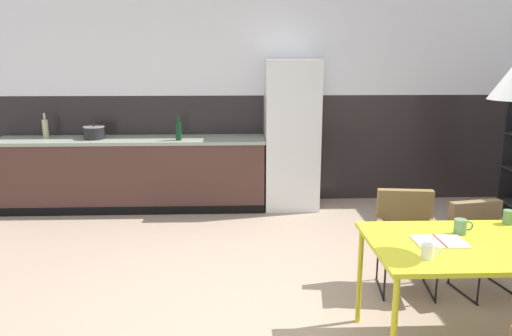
# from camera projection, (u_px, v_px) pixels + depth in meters

# --- Properties ---
(ground_plane) EXTENTS (9.06, 9.06, 0.00)m
(ground_plane) POSITION_uv_depth(u_px,v_px,m) (287.00, 327.00, 3.57)
(ground_plane) COLOR tan
(back_wall_splashback_dark) EXTENTS (6.97, 0.12, 1.40)m
(back_wall_splashback_dark) POSITION_uv_depth(u_px,v_px,m) (263.00, 148.00, 6.62)
(back_wall_splashback_dark) COLOR #282222
(back_wall_splashback_dark) RESTS_ON ground
(back_wall_panel_upper) EXTENTS (6.97, 0.12, 1.40)m
(back_wall_panel_upper) POSITION_uv_depth(u_px,v_px,m) (263.00, 40.00, 6.31)
(back_wall_panel_upper) COLOR white
(back_wall_panel_upper) RESTS_ON back_wall_splashback_dark
(kitchen_counter) EXTENTS (3.35, 0.63, 0.90)m
(kitchen_counter) POSITION_uv_depth(u_px,v_px,m) (132.00, 173.00, 6.27)
(kitchen_counter) COLOR #492D27
(kitchen_counter) RESTS_ON ground
(refrigerator_column) EXTENTS (0.67, 0.60, 1.86)m
(refrigerator_column) POSITION_uv_depth(u_px,v_px,m) (291.00, 135.00, 6.24)
(refrigerator_column) COLOR silver
(refrigerator_column) RESTS_ON ground
(dining_table) EXTENTS (1.58, 0.87, 0.76)m
(dining_table) POSITION_uv_depth(u_px,v_px,m) (494.00, 250.00, 3.14)
(dining_table) COLOR gold
(dining_table) RESTS_ON ground
(armchair_corner_seat) EXTENTS (0.56, 0.55, 0.72)m
(armchair_corner_seat) POSITION_uv_depth(u_px,v_px,m) (484.00, 234.00, 4.07)
(armchair_corner_seat) COLOR brown
(armchair_corner_seat) RESTS_ON ground
(armchair_near_window) EXTENTS (0.54, 0.53, 0.81)m
(armchair_near_window) POSITION_uv_depth(u_px,v_px,m) (406.00, 229.00, 4.09)
(armchair_near_window) COLOR brown
(armchair_near_window) RESTS_ON ground
(open_book) EXTENTS (0.31, 0.23, 0.02)m
(open_book) POSITION_uv_depth(u_px,v_px,m) (440.00, 242.00, 3.13)
(open_book) COLOR white
(open_book) RESTS_ON dining_table
(mug_tall_blue) EXTENTS (0.12, 0.08, 0.10)m
(mug_tall_blue) POSITION_uv_depth(u_px,v_px,m) (509.00, 217.00, 3.46)
(mug_tall_blue) COLOR #5B8456
(mug_tall_blue) RESTS_ON dining_table
(mug_white_ceramic) EXTENTS (0.12, 0.08, 0.09)m
(mug_white_ceramic) POSITION_uv_depth(u_px,v_px,m) (428.00, 251.00, 2.88)
(mug_white_ceramic) COLOR white
(mug_white_ceramic) RESTS_ON dining_table
(mug_glass_clear) EXTENTS (0.13, 0.08, 0.10)m
(mug_glass_clear) POSITION_uv_depth(u_px,v_px,m) (461.00, 227.00, 3.27)
(mug_glass_clear) COLOR #5B8456
(mug_glass_clear) RESTS_ON dining_table
(cooking_pot) EXTENTS (0.26, 0.26, 0.18)m
(cooking_pot) POSITION_uv_depth(u_px,v_px,m) (94.00, 133.00, 6.12)
(cooking_pot) COLOR black
(cooking_pot) RESTS_ON kitchen_counter
(bottle_wine_green) EXTENTS (0.07, 0.07, 0.31)m
(bottle_wine_green) POSITION_uv_depth(u_px,v_px,m) (178.00, 130.00, 6.01)
(bottle_wine_green) COLOR #0F3319
(bottle_wine_green) RESTS_ON kitchen_counter
(bottle_vinegar_dark) EXTENTS (0.07, 0.07, 0.31)m
(bottle_vinegar_dark) POSITION_uv_depth(u_px,v_px,m) (45.00, 128.00, 6.17)
(bottle_vinegar_dark) COLOR tan
(bottle_vinegar_dark) RESTS_ON kitchen_counter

